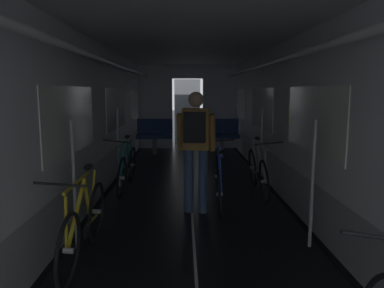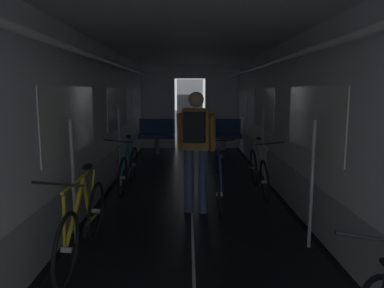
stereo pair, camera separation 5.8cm
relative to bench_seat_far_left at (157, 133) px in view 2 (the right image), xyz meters
name	(u,v)px [view 2 (the right image)]	position (x,y,z in m)	size (l,w,h in m)	color
train_car_shell	(192,91)	(0.90, -4.47, 1.13)	(3.14, 12.34, 2.57)	black
bench_seat_far_left	(157,133)	(0.00, 0.00, 0.00)	(0.98, 0.51, 0.95)	gray
bench_seat_far_right	(223,133)	(1.80, 0.00, 0.00)	(0.98, 0.51, 0.95)	gray
bicycle_teal	(128,168)	(-0.19, -3.60, -0.19)	(0.44, 1.69, 0.95)	black
bicycle_yellow	(83,223)	(-0.21, -6.23, -0.18)	(0.44, 1.69, 0.95)	black
bicycle_silver	(259,171)	(2.02, -3.88, -0.19)	(0.44, 1.69, 0.95)	black
person_cyclist_aisle	(196,141)	(0.96, -4.83, 0.45)	(0.55, 0.42, 1.69)	#384C75
bicycle_blue_in_aisle	(219,181)	(1.30, -4.56, -0.18)	(0.44, 1.69, 0.95)	black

